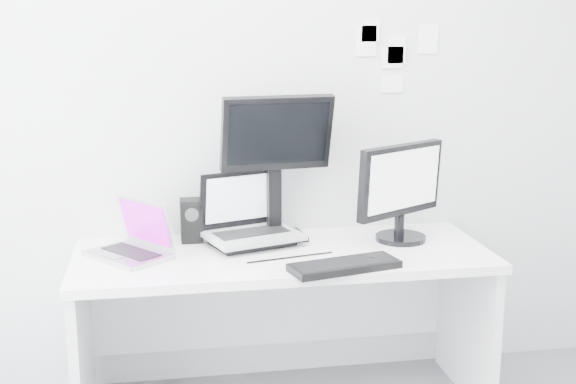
% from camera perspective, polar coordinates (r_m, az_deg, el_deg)
% --- Properties ---
extents(back_wall, '(3.60, 0.00, 3.60)m').
position_cam_1_polar(back_wall, '(3.54, -1.35, 6.82)').
color(back_wall, silver).
rests_on(back_wall, ground).
extents(desk, '(1.80, 0.70, 0.73)m').
position_cam_1_polar(desk, '(3.45, -0.39, -10.28)').
color(desk, white).
rests_on(desk, ground).
extents(macbook, '(0.41, 0.43, 0.26)m').
position_cam_1_polar(macbook, '(3.28, -11.91, -2.68)').
color(macbook, '#A7A7AB').
rests_on(macbook, desk).
extents(speaker, '(0.11, 0.11, 0.20)m').
position_cam_1_polar(speaker, '(3.48, -7.22, -2.12)').
color(speaker, black).
rests_on(speaker, desk).
extents(dell_laptop, '(0.47, 0.42, 0.33)m').
position_cam_1_polar(dell_laptop, '(3.38, -2.63, -1.30)').
color(dell_laptop, '#A8ABB0').
rests_on(dell_laptop, desk).
extents(rear_monitor, '(0.52, 0.24, 0.68)m').
position_cam_1_polar(rear_monitor, '(3.44, -0.92, 1.95)').
color(rear_monitor, black).
rests_on(rear_monitor, desk).
extents(samsung_monitor, '(0.55, 0.45, 0.46)m').
position_cam_1_polar(samsung_monitor, '(3.48, 8.52, 0.06)').
color(samsung_monitor, black).
rests_on(samsung_monitor, desk).
extents(keyboard, '(0.47, 0.26, 0.03)m').
position_cam_1_polar(keyboard, '(3.10, 4.23, -5.52)').
color(keyboard, black).
rests_on(keyboard, desk).
extents(mouse, '(0.11, 0.09, 0.03)m').
position_cam_1_polar(mouse, '(3.17, 6.26, -5.15)').
color(mouse, black).
rests_on(mouse, desk).
extents(wall_note_0, '(0.10, 0.00, 0.14)m').
position_cam_1_polar(wall_note_0, '(3.62, 5.85, 11.16)').
color(wall_note_0, white).
rests_on(wall_note_0, back_wall).
extents(wall_note_1, '(0.09, 0.00, 0.13)m').
position_cam_1_polar(wall_note_1, '(3.66, 8.13, 10.49)').
color(wall_note_1, white).
rests_on(wall_note_1, back_wall).
extents(wall_note_2, '(0.10, 0.00, 0.14)m').
position_cam_1_polar(wall_note_2, '(3.71, 10.41, 11.21)').
color(wall_note_2, white).
rests_on(wall_note_2, back_wall).
extents(wall_note_3, '(0.11, 0.00, 0.08)m').
position_cam_1_polar(wall_note_3, '(3.66, 7.75, 8.00)').
color(wall_note_3, white).
rests_on(wall_note_3, back_wall).
extents(wall_note_4, '(0.09, 0.00, 0.10)m').
position_cam_1_polar(wall_note_4, '(3.62, 6.19, 11.89)').
color(wall_note_4, white).
rests_on(wall_note_4, back_wall).
extents(wall_note_5, '(0.11, 0.00, 0.10)m').
position_cam_1_polar(wall_note_5, '(3.65, 7.79, 9.93)').
color(wall_note_5, white).
rests_on(wall_note_5, back_wall).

